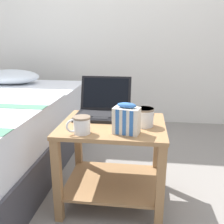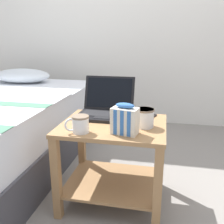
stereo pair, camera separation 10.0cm
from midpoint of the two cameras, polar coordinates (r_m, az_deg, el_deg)
ground_plane at (r=1.67m, az=-1.65°, el=-19.38°), size 8.00×8.00×0.00m
back_wall at (r=2.98m, az=3.45°, el=21.72°), size 8.00×0.05×2.50m
bedside_table at (r=1.50m, az=-1.75°, el=-9.28°), size 0.60×0.49×0.51m
laptop at (r=1.57m, az=-3.79°, el=0.85°), size 0.33×0.30×0.23m
mug_front_left at (r=1.38m, az=5.27°, el=-0.94°), size 0.11×0.14×0.10m
mug_front_right at (r=1.28m, az=-9.26°, el=-2.78°), size 0.12×0.09×0.09m
snack_bag at (r=1.26m, az=1.07°, el=-1.73°), size 0.15×0.11×0.16m
cell_phone at (r=1.56m, az=5.63°, el=-0.95°), size 0.12×0.16×0.01m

